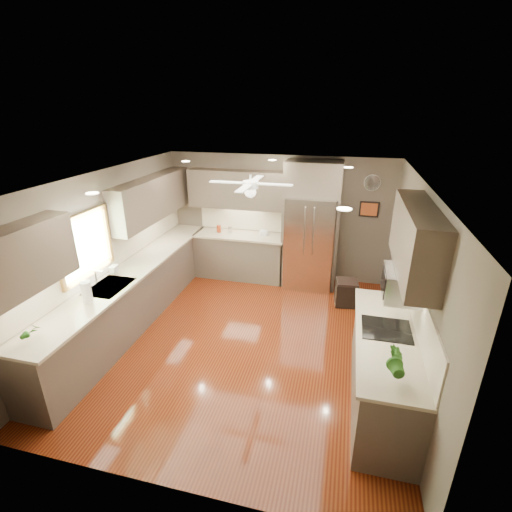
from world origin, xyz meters
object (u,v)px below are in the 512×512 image
at_px(soap_bottle, 115,268).
at_px(paper_towel, 87,292).
at_px(canister_b, 230,230).
at_px(potted_plant_right, 395,362).
at_px(refrigerator, 311,228).
at_px(bowl, 264,234).
at_px(potted_plant_left, 31,331).
at_px(microwave, 402,284).
at_px(canister_a, 219,229).
at_px(stool, 346,292).

xyz_separation_m(soap_bottle, paper_towel, (0.14, -0.85, 0.03)).
distance_m(canister_b, paper_towel, 3.34).
distance_m(potted_plant_right, refrigerator, 3.89).
distance_m(canister_b, bowl, 0.71).
xyz_separation_m(potted_plant_left, microwave, (3.97, 1.34, 0.41)).
relative_size(soap_bottle, paper_towel, 0.64).
height_order(canister_a, stool, canister_a).
bearing_deg(canister_a, stool, -14.74).
bearing_deg(microwave, canister_a, 139.39).
bearing_deg(potted_plant_right, stool, 98.15).
xyz_separation_m(canister_a, paper_towel, (-0.75, -3.16, 0.06)).
xyz_separation_m(canister_b, paper_towel, (-0.99, -3.19, 0.07)).
height_order(refrigerator, stool, refrigerator).
xyz_separation_m(canister_b, potted_plant_right, (2.84, -3.77, 0.11)).
distance_m(canister_a, soap_bottle, 2.48).
xyz_separation_m(bowl, refrigerator, (0.94, -0.06, 0.22)).
bearing_deg(soap_bottle, paper_towel, -80.56).
relative_size(soap_bottle, stool, 0.46).
xyz_separation_m(canister_a, potted_plant_right, (3.08, -3.74, 0.10)).
bearing_deg(potted_plant_right, canister_a, 129.50).
relative_size(canister_a, refrigerator, 0.06).
bearing_deg(canister_b, refrigerator, -2.37).
distance_m(canister_a, paper_towel, 3.25).
xyz_separation_m(canister_a, potted_plant_left, (-0.77, -4.09, 0.05)).
bearing_deg(paper_towel, bowl, 61.96).
height_order(potted_plant_left, bowl, potted_plant_left).
bearing_deg(paper_towel, canister_b, 72.76).
height_order(canister_b, refrigerator, refrigerator).
height_order(canister_b, paper_towel, paper_towel).
bearing_deg(bowl, paper_towel, -118.04).
height_order(potted_plant_right, microwave, microwave).
bearing_deg(microwave, refrigerator, 116.09).
height_order(refrigerator, paper_towel, refrigerator).
height_order(bowl, stool, bowl).
bearing_deg(soap_bottle, stool, 24.54).
bearing_deg(stool, canister_b, 163.29).
xyz_separation_m(refrigerator, paper_towel, (-2.63, -3.12, -0.11)).
bearing_deg(canister_b, stool, -16.71).
xyz_separation_m(bowl, microwave, (2.26, -2.77, 0.51)).
xyz_separation_m(canister_b, refrigerator, (1.64, -0.07, 0.18)).
bearing_deg(potted_plant_left, stool, 44.83).
distance_m(soap_bottle, bowl, 2.97).
xyz_separation_m(potted_plant_left, stool, (3.41, 3.39, -0.84)).
distance_m(soap_bottle, stool, 3.97).
relative_size(soap_bottle, potted_plant_right, 0.58).
distance_m(canister_b, potted_plant_right, 4.72).
relative_size(potted_plant_right, paper_towel, 1.10).
bearing_deg(soap_bottle, canister_b, 64.19).
height_order(potted_plant_right, stool, potted_plant_right).
bearing_deg(canister_b, soap_bottle, -115.81).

